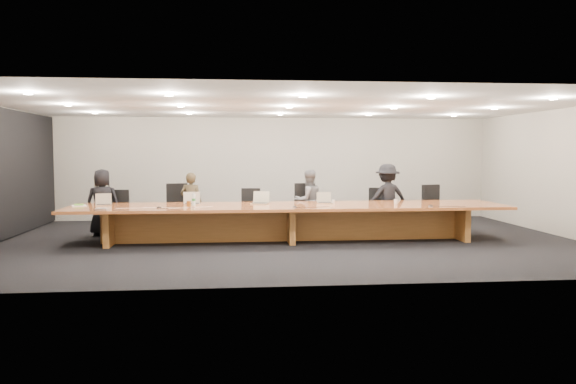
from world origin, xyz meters
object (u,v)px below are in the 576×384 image
at_px(av_box, 102,209).
at_px(person_b, 191,203).
at_px(mic_left, 159,207).
at_px(water_bottle, 194,200).
at_px(chair_far_left, 117,212).
at_px(mic_center, 295,207).
at_px(chair_mid_left, 251,211).
at_px(paper_cup_far, 396,202).
at_px(person_c, 308,201).
at_px(laptop_d, 325,198).
at_px(chair_mid_right, 307,207).
at_px(conference_table, 289,216).
at_px(mic_right, 431,206).
at_px(laptop_c, 260,197).
at_px(person_d, 387,198).
at_px(chair_far_right, 435,207).
at_px(chair_right, 377,209).
at_px(chair_left, 177,208).
at_px(laptop_b, 192,198).
at_px(amber_mug, 189,204).
at_px(laptop_a, 103,199).
at_px(person_a, 103,202).
at_px(paper_cup_near, 333,202).

bearing_deg(av_box, person_b, 61.18).
bearing_deg(mic_left, water_bottle, 37.22).
xyz_separation_m(chair_far_left, mic_center, (3.81, -1.77, 0.25)).
distance_m(chair_mid_left, paper_cup_far, 3.26).
bearing_deg(person_c, laptop_d, 84.56).
distance_m(chair_mid_right, paper_cup_far, 2.10).
relative_size(conference_table, mic_right, 75.72).
height_order(conference_table, person_b, person_b).
relative_size(conference_table, laptop_c, 25.54).
bearing_deg(paper_cup_far, chair_mid_right, 146.72).
relative_size(av_box, mic_center, 2.13).
bearing_deg(person_d, chair_far_right, 171.09).
xyz_separation_m(chair_right, laptop_d, (-1.41, -0.95, 0.36)).
bearing_deg(paper_cup_far, mic_right, -49.45).
distance_m(paper_cup_far, mic_left, 4.92).
height_order(chair_left, laptop_b, chair_left).
xyz_separation_m(conference_table, chair_left, (-2.43, 1.30, 0.06)).
relative_size(amber_mug, mic_right, 0.91).
height_order(person_b, laptop_a, person_b).
bearing_deg(mic_left, laptop_d, 11.52).
distance_m(chair_mid_left, person_d, 3.20).
height_order(chair_right, laptop_a, chair_right).
distance_m(chair_far_right, laptop_d, 2.93).
height_order(conference_table, laptop_c, laptop_c).
bearing_deg(person_a, mic_left, 129.31).
height_order(chair_left, chair_far_right, chair_left).
bearing_deg(person_a, laptop_b, 154.28).
height_order(person_b, mic_left, person_b).
distance_m(paper_cup_far, av_box, 5.98).
relative_size(chair_far_left, laptop_d, 3.27).
distance_m(laptop_c, water_bottle, 1.39).
bearing_deg(mic_right, chair_mid_right, 142.13).
distance_m(laptop_c, amber_mug, 1.51).
bearing_deg(person_d, chair_mid_left, -8.02).
height_order(water_bottle, mic_right, water_bottle).
bearing_deg(chair_right, laptop_b, -150.25).
xyz_separation_m(conference_table, paper_cup_far, (2.28, 0.06, 0.28)).
height_order(chair_left, paper_cup_far, chair_left).
bearing_deg(chair_far_left, person_c, 3.95).
relative_size(person_b, person_d, 0.89).
bearing_deg(laptop_b, person_b, 89.78).
height_order(amber_mug, mic_left, amber_mug).
height_order(water_bottle, paper_cup_near, water_bottle).
height_order(chair_left, av_box, chair_left).
xyz_separation_m(water_bottle, mic_right, (4.80, -0.69, -0.10)).
xyz_separation_m(chair_mid_left, paper_cup_far, (3.05, -1.10, 0.28)).
bearing_deg(chair_far_left, person_b, 2.96).
relative_size(chair_far_left, mic_center, 9.80).
height_order(conference_table, paper_cup_near, paper_cup_near).
relative_size(chair_far_left, paper_cup_near, 12.83).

